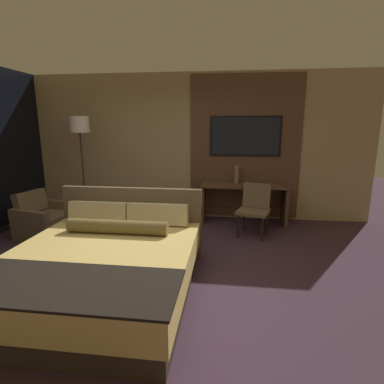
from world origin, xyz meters
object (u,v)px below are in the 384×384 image
desk_chair (255,205)px  floor_lamp (80,134)px  armchair_by_window (45,221)px  vase_tall (237,174)px  desk (244,197)px  tv (245,136)px  bed (104,266)px

desk_chair → floor_lamp: 3.32m
armchair_by_window → floor_lamp: floor_lamp is taller
armchair_by_window → vase_tall: bearing=-56.7°
desk_chair → vase_tall: vase_tall is taller
desk_chair → armchair_by_window: bearing=-154.1°
armchair_by_window → floor_lamp: bearing=-16.2°
armchair_by_window → desk_chair: bearing=-69.5°
armchair_by_window → floor_lamp: (0.38, 0.71, 1.42)m
desk → floor_lamp: floor_lamp is taller
armchair_by_window → floor_lamp: size_ratio=0.46×
floor_lamp → tv: bearing=12.9°
tv → armchair_by_window: bearing=-157.4°
bed → floor_lamp: bearing=120.4°
bed → vase_tall: (1.49, 2.77, 0.61)m
desk → desk_chair: desk_chair is taller
desk → tv: (0.00, 0.22, 1.12)m
desk → vase_tall: (-0.14, 0.09, 0.41)m
floor_lamp → bed: bearing=-59.6°
desk → tv: 1.14m
tv → desk_chair: size_ratio=1.53×
bed → armchair_by_window: bed is taller
tv → vase_tall: (-0.14, -0.13, -0.71)m
desk_chair → floor_lamp: size_ratio=0.44×
tv → armchair_by_window: 3.84m
vase_tall → floor_lamp: bearing=-169.1°
tv → armchair_by_window: (-3.32, -1.38, -1.37)m
floor_lamp → vase_tall: 2.95m
desk_chair → tv: bearing=117.8°
floor_lamp → desk: bearing=8.7°
tv → vase_tall: bearing=-137.0°
desk_chair → desk: bearing=121.5°
bed → floor_lamp: (-1.31, 2.24, 1.37)m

